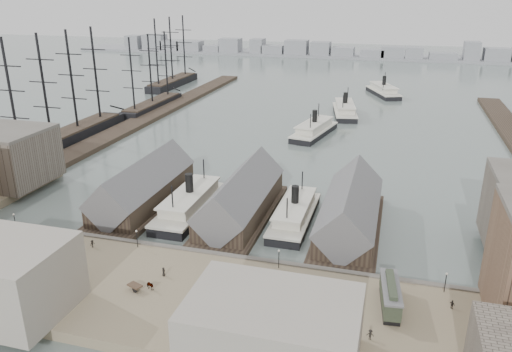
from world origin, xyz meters
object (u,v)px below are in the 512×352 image
(ferry_docked_west, at_px, (190,203))
(horse_cart_right, at_px, (218,297))
(horse_cart_center, at_px, (145,286))
(horse_cart_left, at_px, (42,248))
(tram, at_px, (390,296))

(ferry_docked_west, bearing_deg, horse_cart_right, -60.56)
(ferry_docked_west, height_order, horse_cart_right, ferry_docked_west)
(horse_cart_center, height_order, horse_cart_right, horse_cart_center)
(ferry_docked_west, bearing_deg, horse_cart_left, -123.83)
(horse_cart_left, height_order, horse_cart_center, horse_cart_center)
(ferry_docked_west, distance_m, horse_cart_center, 37.50)
(ferry_docked_west, height_order, tram, ferry_docked_west)
(horse_cart_left, distance_m, horse_cart_right, 41.09)
(ferry_docked_west, xyz_separation_m, horse_cart_left, (-19.98, -29.81, 0.24))
(tram, distance_m, horse_cart_center, 42.34)
(horse_cart_left, bearing_deg, horse_cart_center, -88.89)
(horse_cart_right, bearing_deg, ferry_docked_west, 4.00)
(ferry_docked_west, relative_size, tram, 2.59)
(tram, bearing_deg, horse_cart_left, 173.46)
(horse_cart_left, bearing_deg, tram, -74.63)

